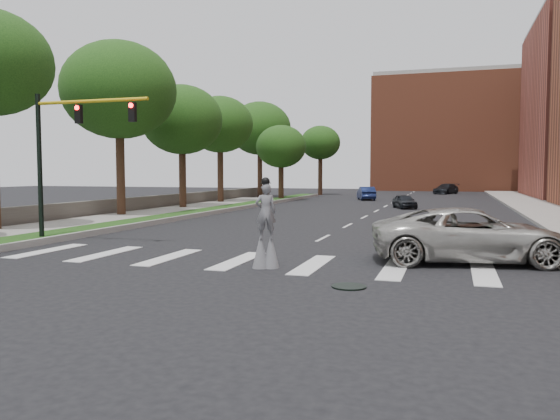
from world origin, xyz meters
name	(u,v)px	position (x,y,z in m)	size (l,w,h in m)	color
ground_plane	(265,268)	(0.00, 0.00, 0.00)	(160.00, 160.00, 0.00)	black
grass_median	(205,211)	(-11.50, 20.00, 0.12)	(2.00, 60.00, 0.25)	#1A4012
median_curb	(219,212)	(-10.45, 20.00, 0.14)	(0.20, 60.00, 0.28)	#999993
sidewalk_left	(80,223)	(-14.50, 10.00, 0.09)	(4.00, 60.00, 0.18)	gray
sidewalk_right	(560,215)	(12.50, 25.00, 0.09)	(5.00, 90.00, 0.18)	gray
stone_wall	(152,203)	(-17.00, 22.00, 0.55)	(0.50, 56.00, 1.10)	#534E47
manhole	(349,287)	(3.00, -2.00, 0.02)	(0.90, 0.90, 0.04)	black
building_backdrop	(457,135)	(6.00, 78.00, 9.00)	(26.00, 14.00, 18.00)	#994A30
traffic_signal	(63,143)	(-9.78, 3.00, 4.15)	(5.30, 0.23, 6.20)	black
stilt_performer	(266,233)	(0.02, 0.04, 1.10)	(0.82, 0.64, 2.81)	#342014
suv_crossing	(472,235)	(6.13, 3.09, 0.90)	(2.98, 6.46, 1.79)	#ADABA3
car_near	(405,201)	(1.79, 29.57, 0.58)	(1.38, 3.42, 1.17)	black
car_mid	(366,193)	(-3.24, 42.18, 0.70)	(1.49, 4.26, 1.40)	navy
car_far	(446,189)	(4.66, 61.15, 0.70)	(1.96, 4.81, 1.40)	black
tree_2	(119,90)	(-15.37, 15.34, 8.27)	(7.44, 7.44, 11.46)	#342014
tree_3	(182,120)	(-14.98, 23.23, 7.05)	(6.42, 6.42, 9.81)	#342014
tree_4	(220,125)	(-15.38, 31.56, 7.36)	(6.21, 6.21, 10.04)	#342014
tree_5	(260,129)	(-15.90, 44.05, 7.97)	(7.21, 7.21, 11.06)	#342014
tree_6	(281,147)	(-11.50, 38.28, 5.56)	(5.19, 5.19, 7.80)	#342014
tree_7	(320,143)	(-10.84, 53.06, 6.68)	(5.11, 5.11, 8.91)	#342014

